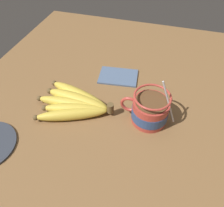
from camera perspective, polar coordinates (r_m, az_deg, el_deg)
The scene contains 4 objects.
table at distance 68.60cm, azimuth 6.45°, elevation -2.10°, with size 112.70×112.70×3.54cm.
coffee_mug at distance 61.71cm, azimuth 9.82°, elevation -1.77°, with size 15.74×10.28×15.02cm.
banana_bunch at distance 66.39cm, azimuth -9.56°, elevation 0.00°, with size 24.26×18.31×4.33cm.
napkin at distance 77.44cm, azimuth 1.65°, elevation 7.07°, with size 14.31×10.83×0.60cm.
Camera 1 is at (-5.35, 45.71, 52.64)cm, focal length 35.00 mm.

